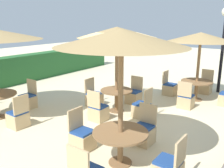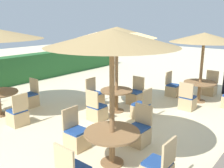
{
  "view_description": "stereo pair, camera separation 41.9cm",
  "coord_description": "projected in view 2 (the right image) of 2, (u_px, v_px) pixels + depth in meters",
  "views": [
    {
      "loc": [
        -6.11,
        -3.86,
        2.87
      ],
      "look_at": [
        0.0,
        0.6,
        0.9
      ],
      "focal_mm": 40.0,
      "sensor_mm": 36.0,
      "label": 1
    },
    {
      "loc": [
        -5.85,
        -4.19,
        2.87
      ],
      "look_at": [
        0.0,
        0.6,
        0.9
      ],
      "focal_mm": 40.0,
      "sensor_mm": 36.0,
      "label": 2
    }
  ],
  "objects": [
    {
      "name": "parasol_front_right",
      "position": [
        204.0,
        38.0,
        8.42
      ],
      "size": [
        2.33,
        2.33,
        2.44
      ],
      "color": "olive",
      "rests_on": "ground_plane"
    },
    {
      "name": "parasol_front_left",
      "position": [
        112.0,
        39.0,
        4.49
      ],
      "size": [
        2.47,
        2.47,
        2.71
      ],
      "color": "olive",
      "rests_on": "ground_plane"
    },
    {
      "name": "patio_chair_front_left_east",
      "position": [
        139.0,
        133.0,
        5.87
      ],
      "size": [
        0.46,
        0.46,
        0.93
      ],
      "rotation": [
        0.0,
        0.0,
        1.57
      ],
      "color": "tan",
      "rests_on": "ground_plane"
    },
    {
      "name": "patio_chair_front_right_west",
      "position": [
        187.0,
        102.0,
        8.13
      ],
      "size": [
        0.46,
        0.46,
        0.93
      ],
      "rotation": [
        0.0,
        0.0,
        -1.57
      ],
      "color": "tan",
      "rests_on": "ground_plane"
    },
    {
      "name": "patio_chair_center_north",
      "position": [
        95.0,
        98.0,
        8.54
      ],
      "size": [
        0.46,
        0.46,
        0.93
      ],
      "rotation": [
        0.0,
        0.0,
        3.14
      ],
      "color": "tan",
      "rests_on": "ground_plane"
    },
    {
      "name": "patio_chair_back_left_south",
      "position": [
        18.0,
        116.0,
        6.93
      ],
      "size": [
        0.46,
        0.46,
        0.93
      ],
      "color": "tan",
      "rests_on": "ground_plane"
    },
    {
      "name": "parasol_center",
      "position": [
        117.0,
        33.0,
        7.41
      ],
      "size": [
        2.39,
        2.39,
        2.66
      ],
      "color": "olive",
      "rests_on": "ground_plane"
    },
    {
      "name": "round_table_front_right",
      "position": [
        200.0,
        86.0,
        8.85
      ],
      "size": [
        1.12,
        1.12,
        0.71
      ],
      "color": "olive",
      "rests_on": "ground_plane"
    },
    {
      "name": "patio_chair_back_left_east",
      "position": [
        30.0,
        99.0,
        8.43
      ],
      "size": [
        0.46,
        0.46,
        0.93
      ],
      "rotation": [
        0.0,
        0.0,
        1.57
      ],
      "color": "tan",
      "rests_on": "ground_plane"
    },
    {
      "name": "patio_chair_front_left_north",
      "position": [
        77.0,
        137.0,
        5.69
      ],
      "size": [
        0.46,
        0.46,
        0.93
      ],
      "rotation": [
        0.0,
        0.0,
        3.14
      ],
      "color": "tan",
      "rests_on": "ground_plane"
    },
    {
      "name": "patio_chair_front_right_north",
      "position": [
        173.0,
        89.0,
        9.58
      ],
      "size": [
        0.46,
        0.46,
        0.93
      ],
      "rotation": [
        0.0,
        0.0,
        3.14
      ],
      "color": "tan",
      "rests_on": "ground_plane"
    },
    {
      "name": "ground_plane",
      "position": [
        127.0,
        115.0,
        7.68
      ],
      "size": [
        40.0,
        40.0,
        0.0
      ],
      "primitive_type": "plane",
      "color": "beige"
    },
    {
      "name": "round_table_center",
      "position": [
        116.0,
        95.0,
        7.9
      ],
      "size": [
        1.02,
        1.02,
        0.71
      ],
      "color": "olive",
      "rests_on": "ground_plane"
    },
    {
      "name": "round_table_front_left",
      "position": [
        112.0,
        138.0,
        4.99
      ],
      "size": [
        1.12,
        1.12,
        0.7
      ],
      "color": "olive",
      "rests_on": "ground_plane"
    },
    {
      "name": "patio_chair_front_right_east",
      "position": [
        210.0,
        88.0,
        9.73
      ],
      "size": [
        0.46,
        0.46,
        0.93
      ],
      "rotation": [
        0.0,
        0.0,
        1.57
      ],
      "color": "tan",
      "rests_on": "ground_plane"
    },
    {
      "name": "patio_chair_center_south",
      "position": [
        141.0,
        110.0,
        7.41
      ],
      "size": [
        0.46,
        0.46,
        0.93
      ],
      "color": "tan",
      "rests_on": "ground_plane"
    },
    {
      "name": "patio_chair_center_west",
      "position": [
        97.0,
        111.0,
        7.28
      ],
      "size": [
        0.46,
        0.46,
        0.93
      ],
      "rotation": [
        0.0,
        0.0,
        -1.57
      ],
      "color": "tan",
      "rests_on": "ground_plane"
    },
    {
      "name": "hedge_row",
      "position": [
        15.0,
        70.0,
        11.38
      ],
      "size": [
        13.0,
        0.7,
        1.25
      ],
      "primitive_type": "cube",
      "color": "#28602D",
      "rests_on": "ground_plane"
    },
    {
      "name": "patio_chair_center_east",
      "position": [
        135.0,
        96.0,
        8.71
      ],
      "size": [
        0.46,
        0.46,
        0.93
      ],
      "rotation": [
        0.0,
        0.0,
        1.57
      ],
      "color": "tan",
      "rests_on": "ground_plane"
    }
  ]
}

